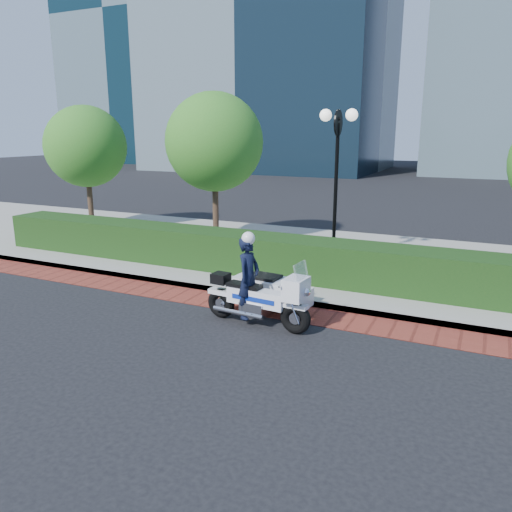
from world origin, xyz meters
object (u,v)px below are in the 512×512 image
at_px(lamppost, 337,163).
at_px(tree_a, 86,147).
at_px(tree_b, 214,142).
at_px(police_motorcycle, 261,289).

height_order(lamppost, tree_a, tree_a).
bearing_deg(lamppost, tree_b, 163.89).
distance_m(tree_a, tree_b, 5.50).
bearing_deg(police_motorcycle, lamppost, 91.72).
distance_m(tree_b, police_motorcycle, 7.57).
bearing_deg(tree_b, tree_a, 180.00).
relative_size(lamppost, tree_a, 0.92).
bearing_deg(police_motorcycle, tree_b, 132.17).
bearing_deg(tree_a, police_motorcycle, -29.94).
relative_size(lamppost, police_motorcycle, 1.79).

